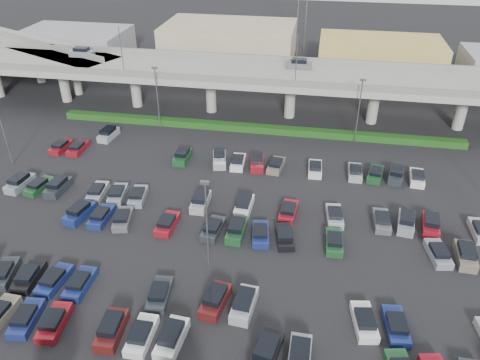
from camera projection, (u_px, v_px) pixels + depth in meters
The scene contains 7 objects.
ground at pixel (224, 220), 56.09m from camera, with size 280.00×280.00×0.00m, color black.
overpass at pixel (260, 77), 79.39m from camera, with size 150.00×13.00×15.80m.
on_ramp at pixel (19, 45), 96.50m from camera, with size 50.93×30.13×8.80m.
hedge at pixel (255, 128), 76.81m from camera, with size 66.00×1.60×1.10m, color #183D12.
parked_cars at pixel (207, 238), 52.22m from camera, with size 62.83×41.61×1.67m.
light_poles at pixel (192, 164), 55.14m from camera, with size 66.90×48.38×10.30m.
distant_buildings at pixel (335, 50), 104.21m from camera, with size 138.00×24.00×9.00m.
Camera 1 is at (9.85, -44.32, 33.35)m, focal length 35.00 mm.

